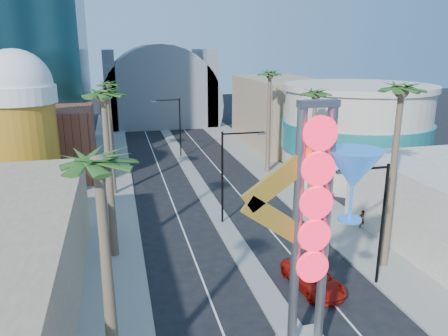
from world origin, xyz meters
TOP-DOWN VIEW (x-y plane):
  - sidewalk_west at (-9.50, 35.00)m, footprint 5.00×100.00m
  - sidewalk_east at (9.50, 35.00)m, footprint 5.00×100.00m
  - median at (0.00, 38.00)m, footprint 1.60×84.00m
  - brick_filler_west at (-16.00, 38.00)m, footprint 10.00×10.00m
  - filler_east at (16.00, 48.00)m, footprint 10.00×20.00m
  - beer_mug at (-17.00, 30.00)m, footprint 7.00×7.00m
  - turquoise_building at (18.00, 30.00)m, footprint 16.60×16.60m
  - canopy at (0.00, 72.00)m, footprint 22.00×16.00m
  - neon_sign at (0.82, 2.96)m, footprint 6.53×2.60m
  - streetlight_0 at (0.55, 20.00)m, footprint 3.79×0.25m
  - streetlight_1 at (-0.55, 44.00)m, footprint 3.79×0.25m
  - streetlight_2 at (6.72, 8.00)m, footprint 3.45×0.25m
  - palm_0 at (-9.00, 2.00)m, footprint 2.40×2.40m
  - palm_1 at (-9.00, 16.00)m, footprint 2.40×2.40m
  - palm_2 at (-9.00, 30.00)m, footprint 2.40×2.40m
  - palm_3 at (-9.00, 42.00)m, footprint 2.40×2.40m
  - palm_5 at (9.00, 10.00)m, footprint 2.40×2.40m
  - palm_6 at (9.00, 22.00)m, footprint 2.40×2.40m
  - palm_7 at (9.00, 34.00)m, footprint 2.40×2.40m
  - red_pickup at (3.07, 8.59)m, footprint 2.86×5.27m
  - pedestrian_a at (10.91, 15.99)m, footprint 0.58×0.40m
  - pedestrian_b at (11.12, 22.39)m, footprint 0.90×0.79m

SIDE VIEW (x-z plane):
  - sidewalk_west at x=-9.50m, z-range 0.00..0.15m
  - sidewalk_east at x=9.50m, z-range 0.00..0.15m
  - median at x=0.00m, z-range 0.00..0.15m
  - red_pickup at x=3.07m, z-range 0.00..1.40m
  - pedestrian_a at x=10.91m, z-range 0.15..1.70m
  - pedestrian_b at x=11.12m, z-range 0.15..1.72m
  - brick_filler_west at x=-16.00m, z-range 0.00..8.00m
  - canopy at x=0.00m, z-range -6.69..15.31m
  - streetlight_2 at x=6.72m, z-range 0.83..8.83m
  - streetlight_0 at x=0.55m, z-range 0.88..8.88m
  - streetlight_1 at x=-0.55m, z-range 0.88..8.88m
  - filler_east at x=16.00m, z-range 0.00..10.00m
  - turquoise_building at x=18.00m, z-range -0.05..10.55m
  - neon_sign at x=0.82m, z-range 1.03..13.58m
  - beer_mug at x=-17.00m, z-range 0.59..15.09m
  - palm_2 at x=-9.00m, z-range 3.88..15.08m
  - palm_3 at x=-9.00m, z-range 3.88..15.08m
  - palm_0 at x=-9.00m, z-range 4.08..15.78m
  - palm_6 at x=9.00m, z-range 4.08..15.78m
  - palm_1 at x=-9.00m, z-range 4.47..17.17m
  - palm_7 at x=9.00m, z-range 4.47..17.17m
  - palm_5 at x=9.00m, z-range 4.67..17.87m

